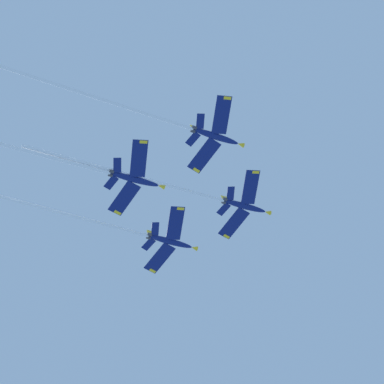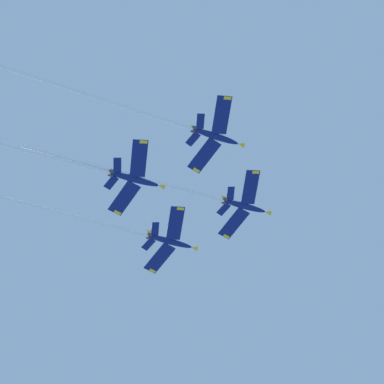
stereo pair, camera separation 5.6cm
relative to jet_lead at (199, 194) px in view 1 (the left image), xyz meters
The scene contains 4 objects.
jet_lead is the anchor object (origin of this frame).
jet_left_wing 18.43m from the jet_lead, 162.78° to the left, with size 45.36×35.39×12.97m.
jet_right_wing 19.81m from the jet_lead, 96.93° to the right, with size 50.47×38.01×15.36m.
jet_slot 27.71m from the jet_lead, 148.15° to the right, with size 47.72×35.33×14.22m.
Camera 1 is at (2.24, -31.01, 1.77)m, focal length 51.31 mm.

